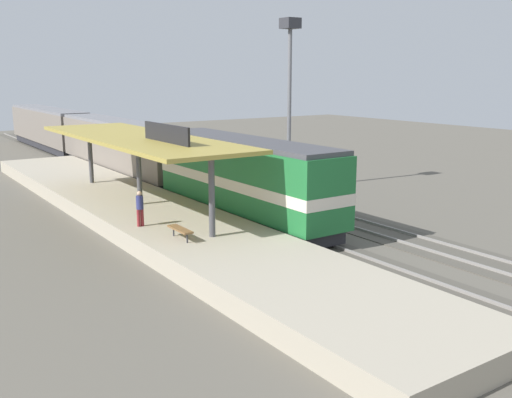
{
  "coord_description": "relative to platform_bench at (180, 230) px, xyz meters",
  "views": [
    {
      "loc": [
        -17.18,
        -29.9,
        8.01
      ],
      "look_at": [
        -1.38,
        -6.74,
        2.0
      ],
      "focal_mm": 41.01,
      "sensor_mm": 36.0,
      "label": 1
    }
  ],
  "objects": [
    {
      "name": "passenger_carriage_front",
      "position": [
        6.0,
        22.07,
        0.97
      ],
      "size": [
        2.9,
        20.0,
        4.24
      ],
      "color": "#28282D",
      "rests_on": "track_near"
    },
    {
      "name": "light_mast",
      "position": [
        13.8,
        10.23,
        7.05
      ],
      "size": [
        1.1,
        1.1,
        11.7
      ],
      "color": "slate",
      "rests_on": "ground"
    },
    {
      "name": "platform_bench",
      "position": [
        0.0,
        0.0,
        0.0
      ],
      "size": [
        0.44,
        1.7,
        0.5
      ],
      "color": "#333338",
      "rests_on": "platform"
    },
    {
      "name": "person_waiting",
      "position": [
        -0.53,
        3.1,
        0.51
      ],
      "size": [
        0.34,
        0.34,
        1.71
      ],
      "color": "maroon",
      "rests_on": "platform"
    },
    {
      "name": "track_far",
      "position": [
        10.6,
        7.62,
        -1.31
      ],
      "size": [
        3.2,
        110.0,
        0.16
      ],
      "color": "#4E4941",
      "rests_on": "ground"
    },
    {
      "name": "locomotive",
      "position": [
        6.0,
        4.07,
        1.07
      ],
      "size": [
        2.93,
        14.43,
        4.44
      ],
      "color": "#28282D",
      "rests_on": "track_near"
    },
    {
      "name": "platform",
      "position": [
        1.4,
        7.62,
        -0.89
      ],
      "size": [
        6.0,
        44.0,
        0.9
      ],
      "primitive_type": "cube",
      "color": "#A89E89",
      "rests_on": "ground"
    },
    {
      "name": "ground_plane",
      "position": [
        8.0,
        7.62,
        -1.34
      ],
      "size": [
        120.0,
        120.0,
        0.0
      ],
      "primitive_type": "plane",
      "color": "#5B564C"
    },
    {
      "name": "track_near",
      "position": [
        6.0,
        7.62,
        -1.31
      ],
      "size": [
        3.2,
        110.0,
        0.16
      ],
      "color": "#4E4941",
      "rests_on": "ground"
    },
    {
      "name": "station_canopy",
      "position": [
        1.4,
        7.52,
        3.19
      ],
      "size": [
        5.2,
        18.0,
        4.7
      ],
      "color": "#47474C",
      "rests_on": "platform"
    },
    {
      "name": "passenger_carriage_rear",
      "position": [
        6.0,
        42.87,
        0.97
      ],
      "size": [
        2.9,
        20.0,
        4.24
      ],
      "color": "#28282D",
      "rests_on": "track_near"
    }
  ]
}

